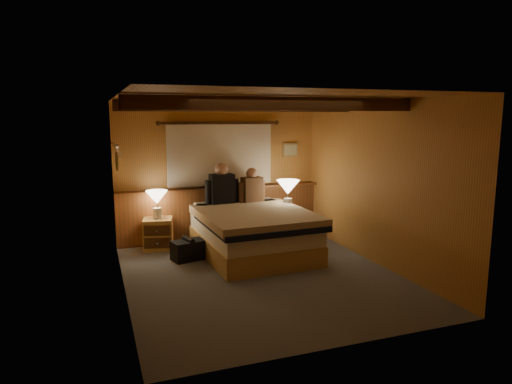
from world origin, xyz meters
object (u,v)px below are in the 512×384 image
nightstand_left (158,234)px  person_right (252,188)px  lamp_left (157,199)px  duffel_bag (189,250)px  person_left (222,187)px  bed (253,232)px  lamp_right (288,189)px  nightstand_right (290,227)px

nightstand_left → person_right: 1.74m
lamp_left → duffel_bag: size_ratio=0.83×
person_left → nightstand_left: bearing=173.9°
bed → lamp_left: lamp_left is taller
lamp_right → duffel_bag: lamp_right is taller
nightstand_right → duffel_bag: bearing=-163.6°
person_left → duffel_bag: bearing=-139.3°
bed → duffel_bag: size_ratio=3.89×
bed → nightstand_left: bed is taller
nightstand_right → person_left: 1.36m
nightstand_left → lamp_left: size_ratio=1.18×
lamp_right → person_left: (-1.07, 0.31, 0.05)m
duffel_bag → nightstand_left: bearing=101.7°
nightstand_right → person_left: bearing=169.1°
nightstand_right → duffel_bag: (-1.82, -0.30, -0.14)m
lamp_left → lamp_right: lamp_right is taller
bed → nightstand_right: bearing=23.6°
lamp_right → person_right: 0.62m
person_right → duffel_bag: size_ratio=1.11×
nightstand_left → duffel_bag: 0.82m
nightstand_left → lamp_right: bearing=1.7°
person_left → person_right: (0.52, -0.03, -0.04)m
bed → nightstand_right: (0.82, 0.39, -0.08)m
bed → lamp_left: size_ratio=4.68×
lamp_left → bed: bearing=-31.9°
nightstand_left → person_left: 1.31m
bed → nightstand_right: 0.91m
bed → lamp_left: 1.67m
nightstand_left → lamp_left: bearing=97.3°
person_right → duffel_bag: 1.60m
lamp_left → nightstand_right: bearing=-11.8°
person_left → bed: bearing=-70.7°
nightstand_left → nightstand_right: nightstand_right is taller
bed → nightstand_right: size_ratio=3.67×
person_left → lamp_right: bearing=-18.1°
bed → nightstand_left: 1.60m
nightstand_left → nightstand_right: bearing=0.7°
bed → lamp_left: (-1.36, 0.85, 0.46)m
bed → person_left: bearing=109.1°
nightstand_left → lamp_right: lamp_right is taller
lamp_right → duffel_bag: (-1.79, -0.35, -0.79)m
person_left → nightstand_right: bearing=-19.6°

